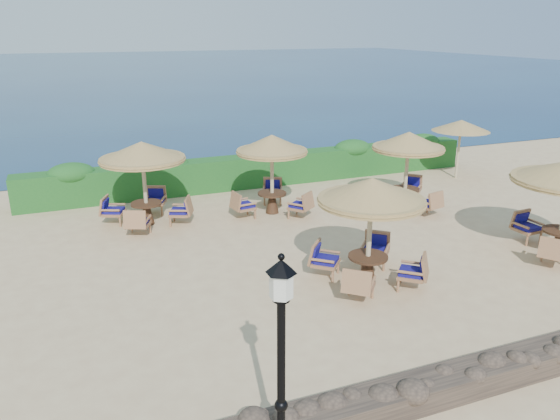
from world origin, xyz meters
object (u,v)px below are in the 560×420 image
object	(u,v)px
extra_parasol	(461,126)
cafe_set_3	(272,161)
cafe_set_4	(408,157)
cafe_set_2	(143,170)
cafe_set_0	(370,215)
lamp_post	(281,383)

from	to	relation	value
extra_parasol	cafe_set_3	size ratio (longest dim) A/B	0.88
cafe_set_3	cafe_set_4	xyz separation A→B (m)	(4.41, -1.21, 0.02)
extra_parasol	cafe_set_4	xyz separation A→B (m)	(-4.24, -2.55, -0.36)
cafe_set_2	cafe_set_4	size ratio (longest dim) A/B	1.06
extra_parasol	cafe_set_4	bearing A→B (deg)	-148.99
extra_parasol	cafe_set_0	world-z (taller)	cafe_set_0
cafe_set_3	lamp_post	bearing A→B (deg)	-110.32
cafe_set_0	cafe_set_4	distance (m)	6.16
cafe_set_0	cafe_set_2	world-z (taller)	same
cafe_set_2	cafe_set_4	bearing A→B (deg)	-11.03
lamp_post	cafe_set_4	size ratio (longest dim) A/B	1.23
lamp_post	cafe_set_0	bearing A→B (deg)	49.16
extra_parasol	cafe_set_4	size ratio (longest dim) A/B	0.89
cafe_set_3	cafe_set_0	bearing A→B (deg)	-87.26
cafe_set_0	extra_parasol	bearing A→B (deg)	40.34
lamp_post	cafe_set_4	distance (m)	12.62
cafe_set_2	cafe_set_4	world-z (taller)	same
extra_parasol	cafe_set_2	distance (m)	12.76
cafe_set_3	cafe_set_4	size ratio (longest dim) A/B	1.02
cafe_set_4	lamp_post	bearing A→B (deg)	-131.49
cafe_set_0	cafe_set_3	bearing A→B (deg)	92.74
lamp_post	extra_parasol	distance (m)	17.41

